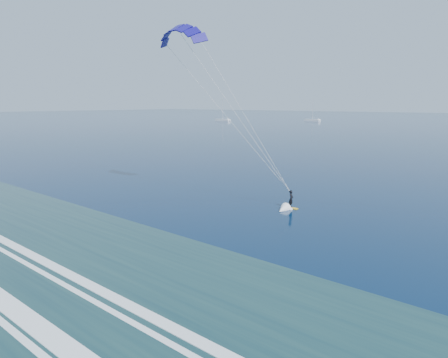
% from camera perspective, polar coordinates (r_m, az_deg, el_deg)
% --- Properties ---
extents(kitesurfer_rig, '(16.52, 6.00, 19.40)m').
position_cam_1_polar(kitesurfer_rig, '(40.97, 1.09, 10.16)').
color(kitesurfer_rig, gold).
rests_on(kitesurfer_rig, ground).
extents(sailboat_0, '(9.72, 2.40, 13.08)m').
position_cam_1_polar(sailboat_0, '(228.78, -0.20, 8.44)').
color(sailboat_0, white).
rests_on(sailboat_0, ground).
extents(sailboat_1, '(9.09, 2.40, 12.43)m').
position_cam_1_polar(sailboat_1, '(232.45, 12.50, 8.23)').
color(sailboat_1, white).
rests_on(sailboat_1, ground).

